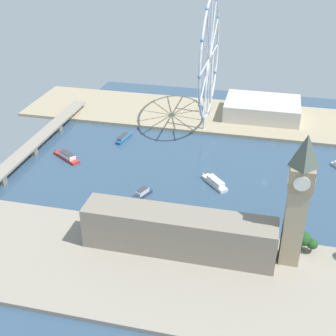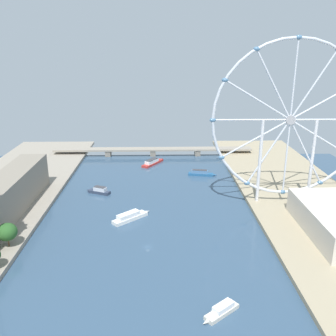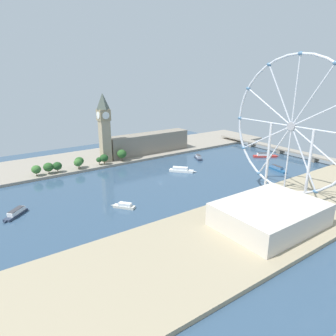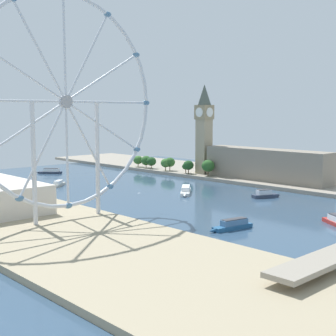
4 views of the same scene
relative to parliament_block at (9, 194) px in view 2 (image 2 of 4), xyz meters
name	(u,v)px [view 2 (image 2 of 4)]	position (x,y,z in m)	size (l,w,h in m)	color
ground_plane	(148,247)	(101.55, -48.56, -16.43)	(413.17, 413.17, 0.00)	#334C66
parliament_block	(9,194)	(0.00, 0.00, 0.00)	(22.00, 117.91, 26.87)	gray
ferris_wheel	(290,121)	(205.11, 14.36, 50.03)	(118.65, 3.20, 122.73)	silver
river_bridge	(153,150)	(101.55, 156.05, -9.98)	(225.17, 13.06, 8.20)	gray
tour_boat_0	(153,162)	(101.64, 121.49, -14.08)	(23.52, 32.95, 5.89)	#B22D28
tour_boat_2	(201,173)	(148.91, 84.45, -14.08)	(28.02, 9.42, 5.66)	#235684
tour_boat_3	(222,310)	(137.39, -109.91, -14.50)	(19.31, 16.52, 4.77)	beige
tour_boat_4	(99,191)	(57.83, 40.56, -14.02)	(22.12, 12.94, 6.11)	#2D384C
tour_boat_5	(130,217)	(87.87, -10.41, -14.07)	(27.13, 24.99, 5.72)	white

